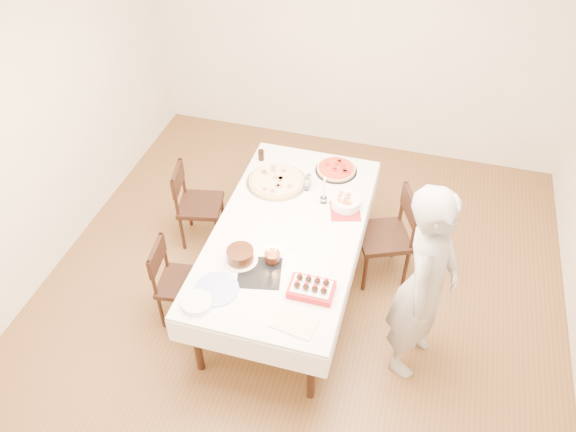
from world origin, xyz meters
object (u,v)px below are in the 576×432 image
(chair_left_dessert, at_px, (182,283))
(cola_glass, at_px, (261,155))
(dining_table, at_px, (288,261))
(pizza_pepperoni, at_px, (336,169))
(chair_left_savory, at_px, (201,205))
(taper_candle, at_px, (324,190))
(pasta_bowl, at_px, (346,202))
(birthday_cake, at_px, (272,253))
(chair_right_savory, at_px, (383,237))
(person, at_px, (425,285))
(strawberry_box, at_px, (311,288))
(pizza_white, at_px, (277,181))
(layer_cake, at_px, (240,255))

(chair_left_dessert, height_order, cola_glass, cola_glass)
(dining_table, height_order, pizza_pepperoni, pizza_pepperoni)
(chair_left_savory, distance_m, taper_candle, 1.25)
(pasta_bowl, bearing_deg, birthday_cake, -118.57)
(chair_left_dessert, bearing_deg, birthday_cake, -178.60)
(chair_right_savory, bearing_deg, person, -88.93)
(pasta_bowl, xyz_separation_m, cola_glass, (-0.87, 0.43, 0.00))
(pizza_pepperoni, xyz_separation_m, cola_glass, (-0.70, -0.02, 0.03))
(cola_glass, bearing_deg, chair_left_dessert, -101.61)
(dining_table, height_order, chair_right_savory, chair_right_savory)
(birthday_cake, relative_size, strawberry_box, 0.41)
(chair_left_savory, distance_m, birthday_cake, 1.29)
(taper_candle, bearing_deg, birthday_cake, -106.11)
(taper_candle, bearing_deg, pizza_white, 162.87)
(taper_candle, xyz_separation_m, layer_cake, (-0.45, -0.81, -0.09))
(pasta_bowl, xyz_separation_m, birthday_cake, (-0.41, -0.75, 0.03))
(pasta_bowl, height_order, cola_glass, cola_glass)
(layer_cake, bearing_deg, pizza_white, 90.11)
(pasta_bowl, xyz_separation_m, taper_candle, (-0.19, 0.00, 0.09))
(taper_candle, distance_m, birthday_cake, 0.79)
(taper_candle, bearing_deg, cola_glass, 148.16)
(taper_candle, bearing_deg, dining_table, -116.87)
(layer_cake, bearing_deg, pizza_pepperoni, 69.77)
(person, relative_size, pasta_bowl, 6.96)
(pizza_white, height_order, taper_candle, taper_candle)
(pizza_white, height_order, pasta_bowl, pasta_bowl)
(chair_right_savory, distance_m, pasta_bowl, 0.49)
(person, distance_m, layer_cake, 1.35)
(pasta_bowl, bearing_deg, chair_left_dessert, -142.73)
(chair_right_savory, relative_size, pizza_white, 1.69)
(chair_right_savory, bearing_deg, cola_glass, 138.84)
(dining_table, height_order, person, person)
(chair_left_savory, relative_size, birthday_cake, 6.27)
(person, bearing_deg, birthday_cake, 102.26)
(chair_left_savory, height_order, pasta_bowl, pasta_bowl)
(chair_right_savory, height_order, cola_glass, chair_right_savory)
(person, relative_size, cola_glass, 16.68)
(chair_left_dessert, xyz_separation_m, layer_cake, (0.50, 0.06, 0.41))
(chair_left_dessert, xyz_separation_m, pasta_bowl, (1.14, 0.87, 0.40))
(taper_candle, height_order, cola_glass, taper_candle)
(cola_glass, relative_size, birthday_cake, 0.78)
(pizza_pepperoni, bearing_deg, birthday_cake, -100.94)
(chair_left_savory, bearing_deg, chair_right_savory, 168.15)
(chair_right_savory, xyz_separation_m, chair_left_savory, (-1.69, -0.00, -0.04))
(cola_glass, height_order, birthday_cake, birthday_cake)
(chair_right_savory, relative_size, person, 0.53)
(pizza_white, bearing_deg, pizza_pepperoni, 33.07)
(person, xyz_separation_m, pizza_white, (-1.35, 0.91, -0.08))
(dining_table, relative_size, birthday_cake, 16.31)
(chair_right_savory, height_order, pizza_white, chair_right_savory)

